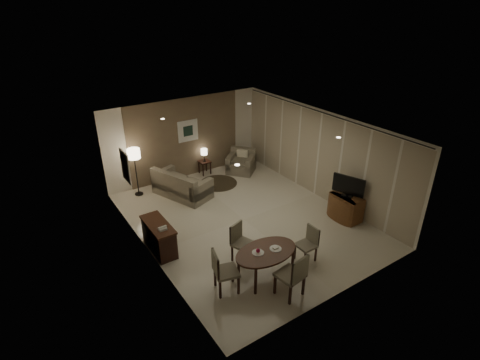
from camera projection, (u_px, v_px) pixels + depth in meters
room_shell at (236, 171)px, 10.16m from camera, size 5.50×7.00×2.70m
taupe_accent at (185, 138)px, 12.45m from camera, size 3.96×0.03×2.70m
curtain_wall at (318, 155)px, 11.20m from camera, size 0.08×6.70×2.58m
curtain_rod at (322, 112)px, 10.62m from camera, size 0.03×6.80×0.03m
art_back_frame at (188, 131)px, 12.38m from camera, size 0.72×0.03×0.72m
art_back_canvas at (188, 131)px, 12.36m from camera, size 0.34×0.01×0.34m
art_left_frame at (125, 167)px, 9.18m from camera, size 0.03×0.60×0.80m
art_left_canvas at (126, 167)px, 9.18m from camera, size 0.01×0.46×0.64m
downlight_nl at (237, 165)px, 7.23m from camera, size 0.10×0.10×0.01m
downlight_nr at (339, 137)px, 8.62m from camera, size 0.10×0.10×0.01m
downlight_fl at (163, 119)px, 9.91m from camera, size 0.10×0.10×0.01m
downlight_fr at (249, 104)px, 11.30m from camera, size 0.10×0.10×0.01m
console_desk at (159, 237)px, 9.05m from camera, size 0.48×1.20×0.75m
telephone at (162, 228)px, 8.64m from camera, size 0.20×0.14×0.09m
tv_cabinet at (346, 207)px, 10.38m from camera, size 0.48×0.90×0.70m
flat_tv at (348, 186)px, 10.07m from camera, size 0.36×0.85×0.60m
dining_table at (266, 264)px, 8.20m from camera, size 1.45×0.91×0.68m
chair_near at (290, 274)px, 7.63m from camera, size 0.57×0.57×1.04m
chair_far at (243, 244)px, 8.66m from camera, size 0.57×0.57×0.93m
chair_left at (226, 271)px, 7.75m from camera, size 0.59×0.59×0.99m
chair_right at (306, 245)px, 8.68m from camera, size 0.42×0.42×0.85m
plate_a at (258, 253)px, 7.99m from camera, size 0.26×0.26×0.02m
plate_b at (276, 249)px, 8.12m from camera, size 0.26×0.26×0.02m
fruit_apple at (258, 251)px, 7.97m from camera, size 0.09×0.09×0.09m
napkin at (276, 248)px, 8.11m from camera, size 0.12×0.08×0.03m
round_rug at (218, 183)px, 12.47m from camera, size 1.25×1.25×0.01m
sofa at (182, 183)px, 11.55m from camera, size 2.00×1.48×0.85m
armchair at (241, 161)px, 13.11m from camera, size 1.22×1.22×0.79m
side_table at (205, 167)px, 13.05m from camera, size 0.37×0.37×0.47m
table_lamp at (204, 154)px, 12.83m from camera, size 0.22×0.22×0.50m
floor_lamp at (136, 172)px, 11.45m from camera, size 0.39×0.39×1.52m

